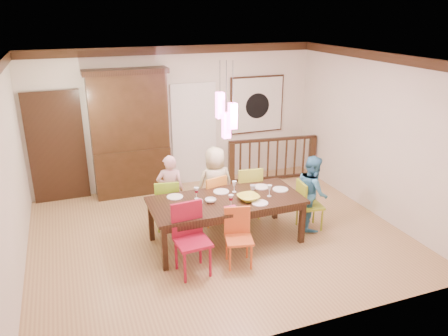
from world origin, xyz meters
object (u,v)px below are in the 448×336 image
object	(u,v)px
chair_far_left	(167,200)
person_far_mid	(215,185)
person_end_right	(312,192)
chair_end_right	(310,202)
china_hutch	(130,133)
balustrade	(273,158)
dining_table	(226,203)
person_far_left	(170,190)

from	to	relation	value
chair_far_left	person_far_mid	bearing A→B (deg)	-171.43
chair_far_left	person_end_right	xyz separation A→B (m)	(2.34, -0.83, 0.13)
person_end_right	chair_far_left	bearing A→B (deg)	87.38
chair_end_right	china_hutch	bearing A→B (deg)	50.77
balustrade	dining_table	bearing A→B (deg)	-124.42
person_far_mid	chair_end_right	bearing A→B (deg)	147.30
dining_table	person_far_left	xyz separation A→B (m)	(-0.69, 0.91, -0.04)
person_far_mid	person_end_right	bearing A→B (deg)	149.69
balustrade	chair_far_left	bearing A→B (deg)	-146.01
china_hutch	person_end_right	world-z (taller)	china_hutch
person_far_left	chair_end_right	bearing A→B (deg)	169.61
chair_far_left	person_far_mid	world-z (taller)	person_far_mid
balustrade	person_end_right	world-z (taller)	person_end_right
dining_table	chair_end_right	distance (m)	1.52
china_hutch	person_far_mid	bearing A→B (deg)	-56.44
balustrade	chair_end_right	bearing A→B (deg)	-93.59
chair_far_left	chair_end_right	xyz separation A→B (m)	(2.29, -0.88, -0.02)
balustrade	person_far_mid	size ratio (longest dim) A/B	1.47
chair_end_right	person_end_right	distance (m)	0.16
person_far_mid	person_end_right	size ratio (longest dim) A/B	1.06
chair_far_left	balustrade	bearing A→B (deg)	-143.08
chair_end_right	balustrade	size ratio (longest dim) A/B	0.43
person_far_left	person_end_right	size ratio (longest dim) A/B	0.99
chair_far_left	person_far_left	bearing A→B (deg)	-123.36
chair_end_right	person_end_right	world-z (taller)	person_end_right
china_hutch	person_far_left	distance (m)	1.80
dining_table	person_end_right	xyz separation A→B (m)	(1.56, -0.03, -0.03)
dining_table	chair_end_right	size ratio (longest dim) A/B	2.78
dining_table	person_end_right	bearing A→B (deg)	-1.21
dining_table	chair_far_left	distance (m)	1.13
chair_far_left	person_end_right	bearing A→B (deg)	170.05
balustrade	person_far_mid	distance (m)	2.31
person_far_mid	dining_table	bearing A→B (deg)	82.05
dining_table	person_far_mid	world-z (taller)	person_far_mid
china_hutch	person_far_mid	distance (m)	2.19
dining_table	chair_far_left	bearing A→B (deg)	133.71
chair_end_right	china_hutch	xyz separation A→B (m)	(-2.58, 2.62, 0.77)
chair_far_left	china_hutch	distance (m)	1.92
dining_table	china_hutch	xyz separation A→B (m)	(-1.07, 2.55, 0.59)
person_far_left	person_far_mid	xyz separation A→B (m)	(0.78, -0.12, 0.04)
chair_far_left	china_hutch	bearing A→B (deg)	-70.84
person_far_left	person_far_mid	size ratio (longest dim) A/B	0.94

